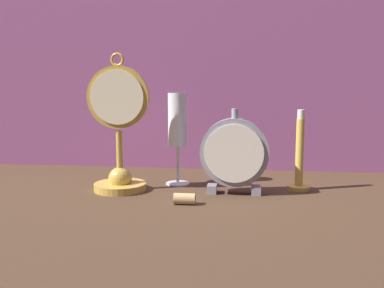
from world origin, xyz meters
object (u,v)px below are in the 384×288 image
(brass_candlestick, at_px, (299,162))
(wine_cork, at_px, (185,199))
(mantel_clock_silver, at_px, (234,153))
(champagne_flute, at_px, (177,126))
(pocket_watch_on_stand, at_px, (119,139))

(brass_candlestick, distance_m, wine_cork, 0.28)
(mantel_clock_silver, bearing_deg, champagne_flute, 150.65)
(pocket_watch_on_stand, height_order, champagne_flute, pocket_watch_on_stand)
(pocket_watch_on_stand, xyz_separation_m, mantel_clock_silver, (0.25, -0.00, -0.03))
(pocket_watch_on_stand, distance_m, wine_cork, 0.21)
(pocket_watch_on_stand, bearing_deg, mantel_clock_silver, -0.25)
(champagne_flute, xyz_separation_m, brass_candlestick, (0.28, -0.02, -0.07))
(pocket_watch_on_stand, height_order, mantel_clock_silver, pocket_watch_on_stand)
(champagne_flute, distance_m, wine_cork, 0.21)
(champagne_flute, relative_size, wine_cork, 5.08)
(brass_candlestick, bearing_deg, mantel_clock_silver, -160.21)
(mantel_clock_silver, height_order, champagne_flute, champagne_flute)
(champagne_flute, bearing_deg, mantel_clock_silver, -29.35)
(pocket_watch_on_stand, xyz_separation_m, wine_cork, (0.16, -0.09, -0.10))
(mantel_clock_silver, bearing_deg, brass_candlestick, 19.79)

